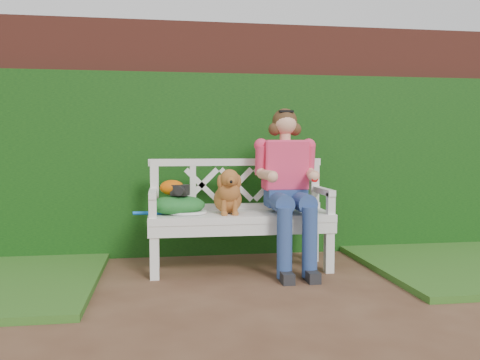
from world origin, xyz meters
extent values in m
plane|color=#4D2E1F|center=(0.00, 0.00, 0.00)|extent=(60.00, 60.00, 0.00)
cube|color=brown|center=(0.00, 1.90, 1.10)|extent=(10.00, 0.30, 2.20)
cube|color=#1C5511|center=(0.00, 1.68, 0.85)|extent=(10.00, 0.18, 1.70)
cube|color=black|center=(-0.47, 0.97, 0.68)|extent=(0.16, 0.14, 0.09)
ellipsoid|color=#CD5506|center=(-0.54, 1.02, 0.69)|extent=(0.20, 0.15, 0.12)
camera|label=1|loc=(-0.61, -3.11, 1.04)|focal=38.00mm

